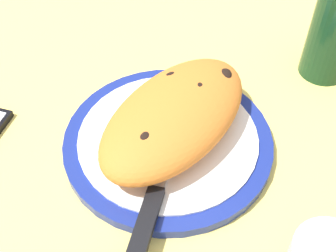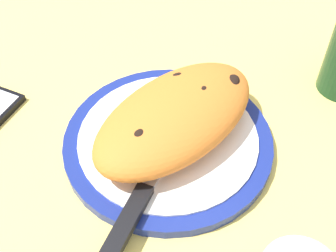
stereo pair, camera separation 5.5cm
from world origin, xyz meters
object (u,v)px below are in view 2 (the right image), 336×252
at_px(plate, 168,141).
at_px(fork, 135,119).
at_px(calzone, 177,117).
at_px(knife, 140,198).

bearing_deg(plate, fork, -65.81).
relative_size(calzone, knife, 1.28).
distance_m(fork, knife, 0.13).
bearing_deg(calzone, plate, -9.96).
distance_m(calzone, fork, 0.07).
relative_size(plate, knife, 1.30).
bearing_deg(fork, plate, 114.19).
bearing_deg(knife, calzone, -145.37).
distance_m(plate, knife, 0.10).
distance_m(calzone, knife, 0.12).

